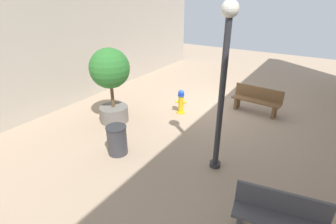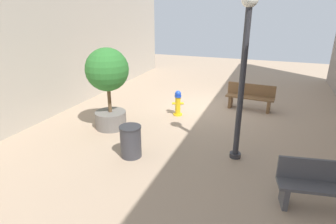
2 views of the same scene
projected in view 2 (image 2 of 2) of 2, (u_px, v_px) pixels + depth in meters
ground_plane at (207, 107)px, 10.70m from camera, size 23.40×23.40×0.00m
fire_hydrant at (178, 103)px, 9.78m from camera, size 0.41×0.39×0.90m
bench_near at (250, 96)px, 10.35m from camera, size 1.77×0.57×0.95m
bench_far at (321, 185)px, 5.16m from camera, size 1.62×0.70×0.95m
planter_tree at (108, 79)px, 8.35m from camera, size 1.30×1.30×2.52m
street_lamp at (244, 62)px, 6.26m from camera, size 0.36×0.36×3.94m
trash_bin at (131, 141)px, 7.02m from camera, size 0.56×0.56×0.83m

